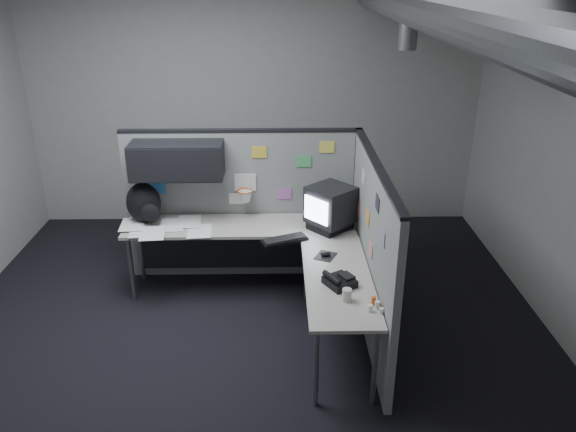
{
  "coord_description": "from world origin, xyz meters",
  "views": [
    {
      "loc": [
        0.29,
        -4.15,
        3.07
      ],
      "look_at": [
        0.37,
        0.35,
        1.1
      ],
      "focal_mm": 35.0,
      "sensor_mm": 36.0,
      "label": 1
    }
  ],
  "objects_px": {
    "backpack": "(144,204)",
    "phone": "(339,281)",
    "desk": "(264,247)",
    "monitor": "(330,207)",
    "keyboard": "(284,240)"
  },
  "relations": [
    {
      "from": "desk",
      "to": "monitor",
      "type": "distance_m",
      "value": 0.75
    },
    {
      "from": "backpack",
      "to": "monitor",
      "type": "bearing_deg",
      "value": -21.72
    },
    {
      "from": "phone",
      "to": "desk",
      "type": "bearing_deg",
      "value": 103.74
    },
    {
      "from": "desk",
      "to": "backpack",
      "type": "height_order",
      "value": "backpack"
    },
    {
      "from": "monitor",
      "to": "backpack",
      "type": "relative_size",
      "value": 1.28
    },
    {
      "from": "desk",
      "to": "phone",
      "type": "height_order",
      "value": "phone"
    },
    {
      "from": "phone",
      "to": "monitor",
      "type": "bearing_deg",
      "value": 68.32
    },
    {
      "from": "monitor",
      "to": "keyboard",
      "type": "xyz_separation_m",
      "value": [
        -0.45,
        -0.28,
        -0.21
      ]
    },
    {
      "from": "monitor",
      "to": "backpack",
      "type": "height_order",
      "value": "monitor"
    },
    {
      "from": "desk",
      "to": "keyboard",
      "type": "height_order",
      "value": "keyboard"
    },
    {
      "from": "desk",
      "to": "keyboard",
      "type": "bearing_deg",
      "value": -28.38
    },
    {
      "from": "keyboard",
      "to": "phone",
      "type": "bearing_deg",
      "value": -40.15
    },
    {
      "from": "backpack",
      "to": "phone",
      "type": "bearing_deg",
      "value": -51.1
    },
    {
      "from": "desk",
      "to": "phone",
      "type": "distance_m",
      "value": 1.13
    },
    {
      "from": "keyboard",
      "to": "phone",
      "type": "height_order",
      "value": "phone"
    }
  ]
}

